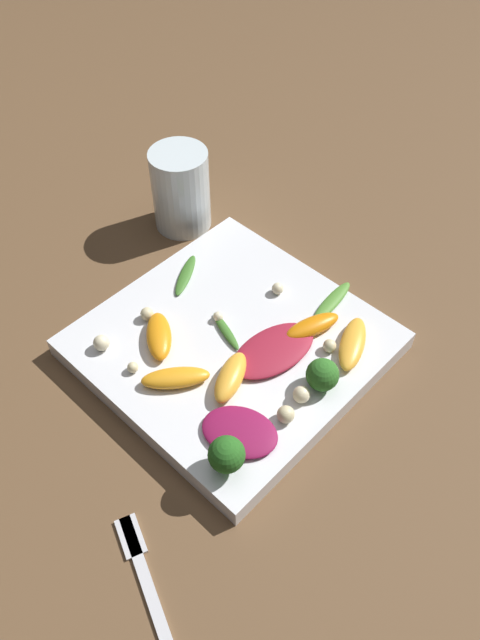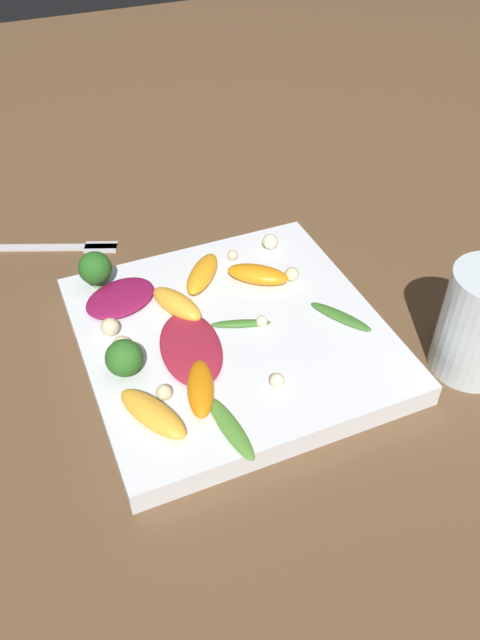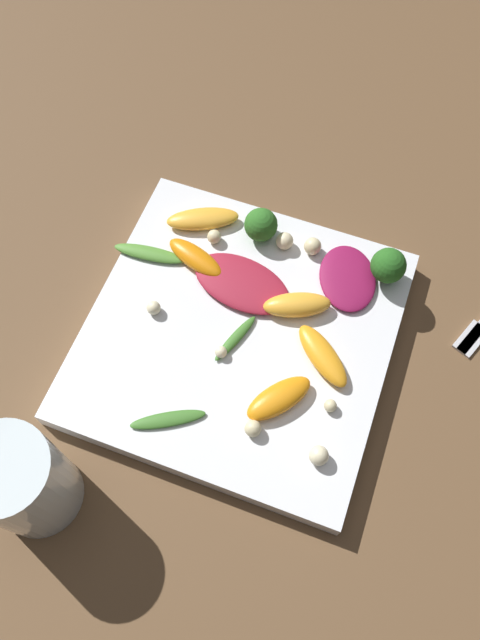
# 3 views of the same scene
# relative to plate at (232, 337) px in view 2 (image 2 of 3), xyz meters

# --- Properties ---
(ground_plane) EXTENTS (2.40, 2.40, 0.00)m
(ground_plane) POSITION_rel_plate_xyz_m (0.00, 0.00, -0.01)
(ground_plane) COLOR brown
(plate) EXTENTS (0.30, 0.30, 0.03)m
(plate) POSITION_rel_plate_xyz_m (0.00, 0.00, 0.00)
(plate) COLOR white
(plate) RESTS_ON ground_plane
(fork) EXTENTS (0.08, 0.18, 0.01)m
(fork) POSITION_rel_plate_xyz_m (-0.25, -0.13, -0.01)
(fork) COLOR silver
(fork) RESTS_ON ground_plane
(radicchio_leaf_0) EXTENTS (0.12, 0.08, 0.01)m
(radicchio_leaf_0) POSITION_rel_plate_xyz_m (0.02, -0.05, 0.02)
(radicchio_leaf_0) COLOR maroon
(radicchio_leaf_0) RESTS_ON plate
(radicchio_leaf_1) EXTENTS (0.08, 0.10, 0.01)m
(radicchio_leaf_1) POSITION_rel_plate_xyz_m (-0.09, -0.09, 0.02)
(radicchio_leaf_1) COLOR maroon
(radicchio_leaf_1) RESTS_ON plate
(orange_segment_0) EXTENTS (0.07, 0.05, 0.02)m
(orange_segment_0) POSITION_rel_plate_xyz_m (-0.05, -0.04, 0.02)
(orange_segment_0) COLOR #FCAD33
(orange_segment_0) RESTS_ON plate
(orange_segment_1) EXTENTS (0.07, 0.07, 0.02)m
(orange_segment_1) POSITION_rel_plate_xyz_m (-0.06, 0.06, 0.02)
(orange_segment_1) COLOR orange
(orange_segment_1) RESTS_ON plate
(orange_segment_2) EXTENTS (0.07, 0.05, 0.02)m
(orange_segment_2) POSITION_rel_plate_xyz_m (0.07, -0.06, 0.02)
(orange_segment_2) COLOR orange
(orange_segment_2) RESTS_ON plate
(orange_segment_3) EXTENTS (0.07, 0.07, 0.02)m
(orange_segment_3) POSITION_rel_plate_xyz_m (-0.09, 0.00, 0.02)
(orange_segment_3) COLOR orange
(orange_segment_3) RESTS_ON plate
(orange_segment_4) EXTENTS (0.08, 0.06, 0.02)m
(orange_segment_4) POSITION_rel_plate_xyz_m (0.08, -0.11, 0.02)
(orange_segment_4) COLOR #FCAD33
(orange_segment_4) RESTS_ON plate
(broccoli_floret_0) EXTENTS (0.04, 0.04, 0.04)m
(broccoli_floret_0) POSITION_rel_plate_xyz_m (-0.12, -0.11, 0.04)
(broccoli_floret_0) COLOR #84AD5B
(broccoli_floret_0) RESTS_ON plate
(broccoli_floret_1) EXTENTS (0.04, 0.04, 0.04)m
(broccoli_floret_1) POSITION_rel_plate_xyz_m (0.02, -0.12, 0.03)
(broccoli_floret_1) COLOR #7A9E51
(broccoli_floret_1) RESTS_ON plate
(arugula_sprig_0) EXTENTS (0.03, 0.06, 0.01)m
(arugula_sprig_0) POSITION_rel_plate_xyz_m (-0.00, 0.01, 0.02)
(arugula_sprig_0) COLOR #3D7528
(arugula_sprig_0) RESTS_ON plate
(arugula_sprig_1) EXTENTS (0.08, 0.03, 0.01)m
(arugula_sprig_1) POSITION_rel_plate_xyz_m (0.12, -0.05, 0.02)
(arugula_sprig_1) COLOR #518E33
(arugula_sprig_1) RESTS_ON plate
(arugula_sprig_2) EXTENTS (0.07, 0.05, 0.01)m
(arugula_sprig_2) POSITION_rel_plate_xyz_m (0.03, 0.11, 0.02)
(arugula_sprig_2) COLOR #3D7528
(arugula_sprig_2) RESTS_ON plate
(macadamia_nut_0) EXTENTS (0.02, 0.02, 0.02)m
(macadamia_nut_0) POSITION_rel_plate_xyz_m (-0.01, -0.11, 0.02)
(macadamia_nut_0) COLOR beige
(macadamia_nut_0) RESTS_ON plate
(macadamia_nut_1) EXTENTS (0.02, 0.02, 0.02)m
(macadamia_nut_1) POSITION_rel_plate_xyz_m (0.06, -0.09, 0.02)
(macadamia_nut_1) COLOR beige
(macadamia_nut_1) RESTS_ON plate
(macadamia_nut_2) EXTENTS (0.01, 0.01, 0.01)m
(macadamia_nut_2) POSITION_rel_plate_xyz_m (0.01, 0.03, 0.02)
(macadamia_nut_2) COLOR beige
(macadamia_nut_2) RESTS_ON plate
(macadamia_nut_3) EXTENTS (0.02, 0.02, 0.02)m
(macadamia_nut_3) POSITION_rel_plate_xyz_m (-0.05, 0.09, 0.02)
(macadamia_nut_3) COLOR beige
(macadamia_nut_3) RESTS_ON plate
(macadamia_nut_4) EXTENTS (0.02, 0.02, 0.02)m
(macadamia_nut_4) POSITION_rel_plate_xyz_m (-0.11, 0.10, 0.02)
(macadamia_nut_4) COLOR beige
(macadamia_nut_4) RESTS_ON plate
(macadamia_nut_5) EXTENTS (0.01, 0.01, 0.01)m
(macadamia_nut_5) POSITION_rel_plate_xyz_m (-0.11, 0.05, 0.02)
(macadamia_nut_5) COLOR beige
(macadamia_nut_5) RESTS_ON plate
(macadamia_nut_6) EXTENTS (0.01, 0.01, 0.01)m
(macadamia_nut_6) POSITION_rel_plate_xyz_m (0.09, 0.01, 0.02)
(macadamia_nut_6) COLOR beige
(macadamia_nut_6) RESTS_ON plate
(macadamia_nut_7) EXTENTS (0.02, 0.02, 0.02)m
(macadamia_nut_7) POSITION_rel_plate_xyz_m (-0.04, -0.12, 0.02)
(macadamia_nut_7) COLOR beige
(macadamia_nut_7) RESTS_ON plate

